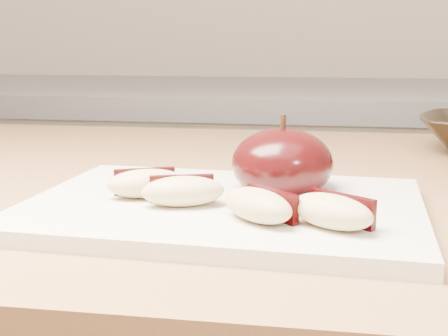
# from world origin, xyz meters

# --- Properties ---
(back_cabinet) EXTENTS (2.40, 0.62, 0.94)m
(back_cabinet) POSITION_xyz_m (0.00, 1.20, 0.47)
(back_cabinet) COLOR silver
(back_cabinet) RESTS_ON ground
(cutting_board) EXTENTS (0.31, 0.23, 0.01)m
(cutting_board) POSITION_xyz_m (0.01, 0.36, 0.91)
(cutting_board) COLOR silver
(cutting_board) RESTS_ON island_counter
(apple_half) EXTENTS (0.10, 0.10, 0.07)m
(apple_half) POSITION_xyz_m (0.05, 0.41, 0.93)
(apple_half) COLOR black
(apple_half) RESTS_ON cutting_board
(apple_wedge_a) EXTENTS (0.07, 0.05, 0.02)m
(apple_wedge_a) POSITION_xyz_m (-0.05, 0.36, 0.92)
(apple_wedge_a) COLOR #D4B986
(apple_wedge_a) RESTS_ON cutting_board
(apple_wedge_b) EXTENTS (0.07, 0.05, 0.02)m
(apple_wedge_b) POSITION_xyz_m (-0.01, 0.34, 0.92)
(apple_wedge_b) COLOR #D4B986
(apple_wedge_b) RESTS_ON cutting_board
(apple_wedge_c) EXTENTS (0.06, 0.06, 0.02)m
(apple_wedge_c) POSITION_xyz_m (0.05, 0.31, 0.92)
(apple_wedge_c) COLOR #D4B986
(apple_wedge_c) RESTS_ON cutting_board
(apple_wedge_d) EXTENTS (0.07, 0.06, 0.02)m
(apple_wedge_d) POSITION_xyz_m (0.10, 0.31, 0.92)
(apple_wedge_d) COLOR #D4B986
(apple_wedge_d) RESTS_ON cutting_board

